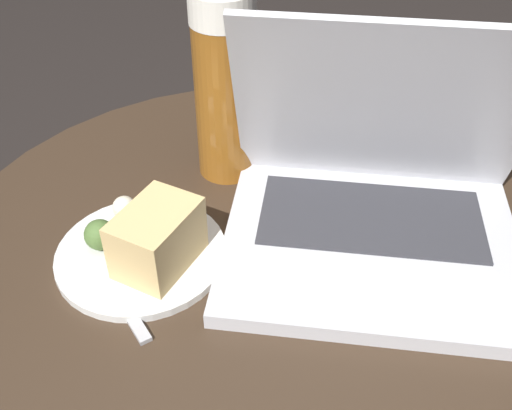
% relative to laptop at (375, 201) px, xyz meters
% --- Properties ---
extents(table, '(0.73, 0.73, 0.55)m').
position_rel_laptop_xyz_m(table, '(-0.11, -0.03, -0.19)').
color(table, black).
rests_on(table, ground_plane).
extents(laptop, '(0.32, 0.26, 0.25)m').
position_rel_laptop_xyz_m(laptop, '(0.00, 0.00, 0.00)').
color(laptop, silver).
rests_on(laptop, table).
extents(beer_glass, '(0.07, 0.07, 0.23)m').
position_rel_laptop_xyz_m(beer_glass, '(-0.18, 0.11, 0.06)').
color(beer_glass, brown).
rests_on(beer_glass, table).
extents(snack_plate, '(0.18, 0.18, 0.07)m').
position_rel_laptop_xyz_m(snack_plate, '(-0.23, -0.07, -0.03)').
color(snack_plate, silver).
rests_on(snack_plate, table).
extents(fork, '(0.12, 0.14, 0.00)m').
position_rel_laptop_xyz_m(fork, '(-0.27, -0.10, -0.05)').
color(fork, '#B2B2B7').
rests_on(fork, table).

